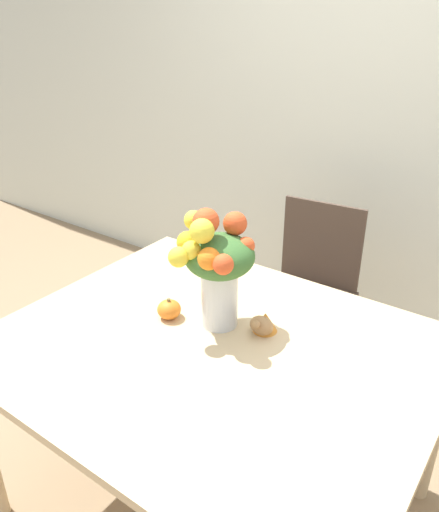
% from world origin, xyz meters
% --- Properties ---
extents(ground_plane, '(12.00, 12.00, 0.00)m').
position_xyz_m(ground_plane, '(0.00, 0.00, 0.00)').
color(ground_plane, '#8E7556').
extents(wall_back, '(8.00, 0.06, 2.70)m').
position_xyz_m(wall_back, '(0.00, 1.55, 1.35)').
color(wall_back, silver).
rests_on(wall_back, ground_plane).
extents(dining_table, '(1.37, 1.12, 0.74)m').
position_xyz_m(dining_table, '(0.00, 0.00, 0.66)').
color(dining_table, '#D1B284').
rests_on(dining_table, ground_plane).
extents(flower_vase, '(0.26, 0.27, 0.42)m').
position_xyz_m(flower_vase, '(-0.06, 0.10, 0.96)').
color(flower_vase, silver).
rests_on(flower_vase, dining_table).
extents(pumpkin, '(0.08, 0.08, 0.08)m').
position_xyz_m(pumpkin, '(-0.22, 0.04, 0.77)').
color(pumpkin, orange).
rests_on(pumpkin, dining_table).
extents(turkey_figurine, '(0.08, 0.11, 0.07)m').
position_xyz_m(turkey_figurine, '(0.09, 0.15, 0.77)').
color(turkey_figurine, '#A87A4C').
rests_on(turkey_figurine, dining_table).
extents(dining_chair_near_window, '(0.46, 0.46, 0.89)m').
position_xyz_m(dining_chair_near_window, '(-0.10, 0.91, 0.47)').
color(dining_chair_near_window, '#47382D').
rests_on(dining_chair_near_window, ground_plane).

